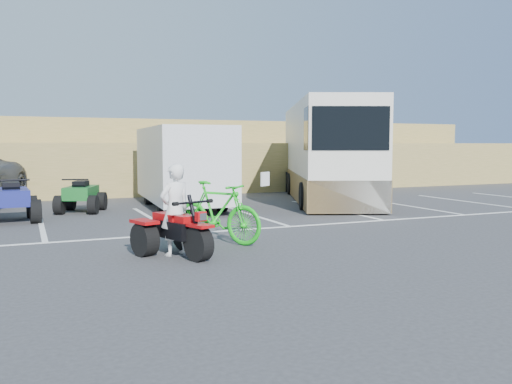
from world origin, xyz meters
name	(u,v)px	position (x,y,z in m)	size (l,w,h in m)	color
ground	(214,255)	(0.00, 0.00, 0.00)	(100.00, 100.00, 0.00)	#343436
parking_stripes	(195,222)	(0.87, 4.07, 0.00)	(28.00, 5.16, 0.01)	white
grass_embankment	(99,156)	(0.00, 15.48, 1.42)	(40.00, 8.50, 3.10)	olive
red_trike_atv	(180,256)	(-0.59, 0.09, 0.00)	(1.17, 1.56, 1.01)	#A4090B
rider	(175,210)	(-0.64, 0.24, 0.80)	(0.59, 0.38, 1.61)	white
green_dirt_bike	(217,212)	(0.44, 1.09, 0.61)	(0.57, 2.03, 1.22)	#14BF19
cargo_trailer	(183,165)	(1.43, 7.16, 1.33)	(2.45, 5.38, 2.45)	silver
rv_motorhome	(326,159)	(6.85, 7.78, 1.43)	(5.64, 9.34, 3.29)	silver
quad_atv_blue	(12,222)	(-3.36, 5.90, 0.00)	(1.28, 1.71, 1.12)	navy
quad_atv_green	(82,212)	(-1.56, 7.23, 0.00)	(1.15, 1.54, 1.01)	#166022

